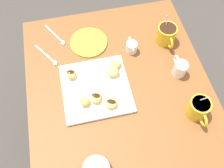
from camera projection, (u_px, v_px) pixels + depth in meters
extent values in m
plane|color=#423D38|center=(116.00, 135.00, 1.71)|extent=(8.00, 8.00, 0.00)
cube|color=brown|center=(119.00, 87.00, 1.10)|extent=(0.93, 0.81, 0.04)
cube|color=brown|center=(51.00, 70.00, 1.57)|extent=(0.07, 0.07, 0.69)
cube|color=brown|center=(153.00, 51.00, 1.64)|extent=(0.07, 0.07, 0.69)
cube|color=white|center=(96.00, 89.00, 1.06)|extent=(0.29, 0.29, 0.02)
cylinder|color=gold|center=(166.00, 34.00, 1.17)|extent=(0.09, 0.09, 0.09)
torus|color=gold|center=(170.00, 43.00, 1.14)|extent=(0.06, 0.01, 0.06)
cylinder|color=#331E11|center=(168.00, 29.00, 1.13)|extent=(0.08, 0.08, 0.01)
cylinder|color=silver|center=(166.00, 27.00, 1.14)|extent=(0.04, 0.02, 0.12)
cylinder|color=gold|center=(198.00, 108.00, 0.98)|extent=(0.08, 0.08, 0.09)
torus|color=gold|center=(203.00, 120.00, 0.95)|extent=(0.06, 0.01, 0.06)
cylinder|color=#331E11|center=(201.00, 104.00, 0.94)|extent=(0.07, 0.07, 0.01)
cylinder|color=silver|center=(199.00, 101.00, 0.95)|extent=(0.04, 0.03, 0.12)
cylinder|color=white|center=(180.00, 68.00, 1.08)|extent=(0.06, 0.06, 0.07)
cone|color=white|center=(183.00, 70.00, 1.05)|extent=(0.02, 0.02, 0.02)
torus|color=white|center=(177.00, 60.00, 1.10)|extent=(0.05, 0.01, 0.05)
cylinder|color=white|center=(181.00, 64.00, 1.06)|extent=(0.05, 0.05, 0.01)
sphere|color=#F4E5B2|center=(96.00, 168.00, 0.86)|extent=(0.06, 0.06, 0.06)
cylinder|color=white|center=(132.00, 47.00, 1.15)|extent=(0.05, 0.05, 0.05)
cone|color=white|center=(133.00, 49.00, 1.12)|extent=(0.02, 0.02, 0.02)
torus|color=white|center=(130.00, 41.00, 1.16)|extent=(0.04, 0.01, 0.04)
cylinder|color=black|center=(132.00, 44.00, 1.13)|extent=(0.04, 0.04, 0.01)
cylinder|color=#9EC633|center=(89.00, 42.00, 1.19)|extent=(0.18, 0.18, 0.01)
cube|color=silver|center=(54.00, 34.00, 1.22)|extent=(0.13, 0.08, 0.00)
ellipsoid|color=silver|center=(63.00, 43.00, 1.19)|extent=(0.03, 0.02, 0.01)
cube|color=silver|center=(45.00, 54.00, 1.16)|extent=(0.13, 0.09, 0.00)
ellipsoid|color=silver|center=(55.00, 63.00, 1.13)|extent=(0.03, 0.02, 0.01)
ellipsoid|color=#E5B260|center=(111.00, 103.00, 1.00)|extent=(0.07, 0.07, 0.03)
ellipsoid|color=black|center=(111.00, 101.00, 0.99)|extent=(0.03, 0.04, 0.00)
ellipsoid|color=#E5B260|center=(116.00, 64.00, 1.10)|extent=(0.07, 0.06, 0.03)
ellipsoid|color=#E5B260|center=(71.00, 74.00, 1.07)|extent=(0.06, 0.05, 0.04)
ellipsoid|color=black|center=(70.00, 72.00, 1.05)|extent=(0.02, 0.03, 0.00)
ellipsoid|color=#E5B260|center=(85.00, 101.00, 1.00)|extent=(0.05, 0.05, 0.04)
ellipsoid|color=#E5B260|center=(113.00, 72.00, 1.07)|extent=(0.07, 0.07, 0.04)
ellipsoid|color=#E5B260|center=(96.00, 97.00, 1.01)|extent=(0.07, 0.07, 0.03)
ellipsoid|color=black|center=(96.00, 95.00, 1.00)|extent=(0.03, 0.04, 0.00)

